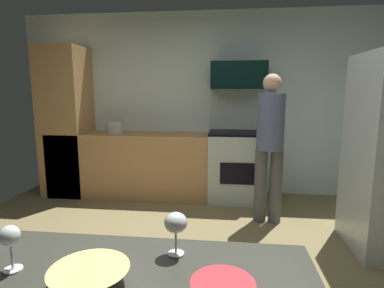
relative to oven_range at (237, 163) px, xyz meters
name	(u,v)px	position (x,y,z in m)	size (l,w,h in m)	color
ground_plane	(174,280)	(-0.54, -1.97, -0.53)	(5.20, 4.80, 0.02)	olive
wall_back	(200,104)	(-0.54, 0.37, 0.78)	(5.20, 0.12, 2.60)	silver
lower_cabinet_run	(135,165)	(-1.44, 0.01, -0.07)	(2.40, 0.60, 0.90)	tan
cabinet_column	(67,122)	(-2.44, 0.01, 0.53)	(0.60, 0.60, 2.10)	tan
oven_range	(237,163)	(0.00, 0.00, 0.00)	(0.76, 0.65, 1.52)	#B6C3B6
microwave	(239,75)	(0.00, 0.09, 1.18)	(0.74, 0.38, 0.36)	black
person_cook	(270,141)	(0.33, -0.75, 0.42)	(0.31, 0.30, 1.68)	#4F4F4F
mixing_bowl_prep	(89,278)	(-0.54, -3.41, 0.41)	(0.24, 0.24, 0.06)	#DED376
wine_glass_near	(10,238)	(-0.83, -3.36, 0.50)	(0.07, 0.07, 0.16)	silver
wine_glass_mid	(176,224)	(-0.32, -3.19, 0.50)	(0.08, 0.08, 0.16)	silver
stock_pot	(114,128)	(-1.73, 0.01, 0.46)	(0.24, 0.24, 0.16)	beige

